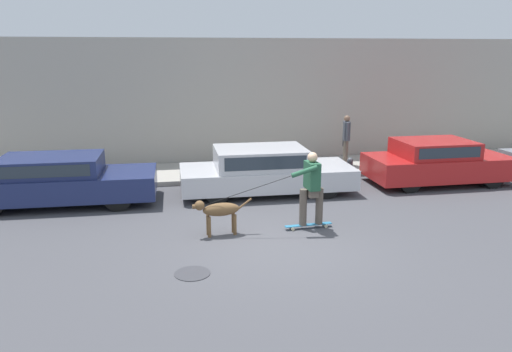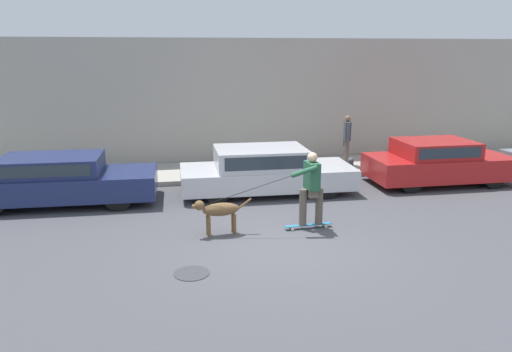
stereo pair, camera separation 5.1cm
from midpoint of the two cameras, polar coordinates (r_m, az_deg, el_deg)
ground_plane at (r=10.00m, az=2.47°, el=-7.57°), size 36.00×36.00×0.00m
back_wall at (r=16.54m, az=-3.48°, el=8.38°), size 32.00×0.30×4.09m
sidewalk_curb at (r=15.51m, az=-2.67°, el=0.60°), size 30.00×2.43×0.14m
parked_car_0 at (r=13.15m, az=-21.49°, el=-0.46°), size 4.66×1.92×1.22m
parked_car_1 at (r=13.23m, az=1.16°, el=0.57°), size 4.60×1.96×1.23m
parked_car_2 at (r=15.09m, az=20.12°, el=1.46°), size 4.00×1.86×1.25m
dog at (r=10.23m, az=-4.17°, el=-3.96°), size 1.24×0.33×0.77m
skateboarder at (r=10.54m, az=6.44°, el=-1.14°), size 2.84×0.65×1.66m
pedestrian_with_bag at (r=16.07m, az=10.43°, el=4.30°), size 0.27×0.65×1.59m
manhole_cover at (r=8.74m, az=-7.21°, el=-10.98°), size 0.61×0.61×0.01m
fire_hydrant at (r=14.93m, az=10.83°, el=0.91°), size 0.18×0.18×0.66m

